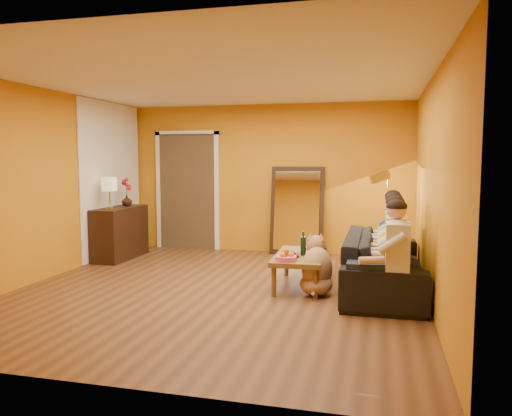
% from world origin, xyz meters
% --- Properties ---
extents(room_shell, '(5.00, 5.50, 2.60)m').
position_xyz_m(room_shell, '(0.00, 0.37, 1.30)').
color(room_shell, brown).
rests_on(room_shell, ground).
extents(white_accent, '(0.02, 1.90, 2.58)m').
position_xyz_m(white_accent, '(-2.48, 1.75, 1.30)').
color(white_accent, white).
rests_on(white_accent, wall_left).
extents(doorway_recess, '(1.06, 0.30, 2.10)m').
position_xyz_m(doorway_recess, '(-1.50, 2.83, 1.05)').
color(doorway_recess, '#3F2D19').
rests_on(doorway_recess, floor).
extents(door_jamb_left, '(0.08, 0.06, 2.20)m').
position_xyz_m(door_jamb_left, '(-2.07, 2.71, 1.05)').
color(door_jamb_left, white).
rests_on(door_jamb_left, wall_back).
extents(door_jamb_right, '(0.08, 0.06, 2.20)m').
position_xyz_m(door_jamb_right, '(-0.93, 2.71, 1.05)').
color(door_jamb_right, white).
rests_on(door_jamb_right, wall_back).
extents(door_header, '(1.22, 0.06, 0.08)m').
position_xyz_m(door_header, '(-1.50, 2.71, 2.12)').
color(door_header, white).
rests_on(door_header, wall_back).
extents(mirror_frame, '(0.92, 0.27, 1.51)m').
position_xyz_m(mirror_frame, '(0.55, 2.63, 0.76)').
color(mirror_frame, black).
rests_on(mirror_frame, floor).
extents(mirror_glass, '(0.78, 0.21, 1.35)m').
position_xyz_m(mirror_glass, '(0.55, 2.59, 0.76)').
color(mirror_glass, white).
rests_on(mirror_glass, mirror_frame).
extents(sideboard, '(0.44, 1.18, 0.85)m').
position_xyz_m(sideboard, '(-2.24, 1.55, 0.42)').
color(sideboard, black).
rests_on(sideboard, floor).
extents(table_lamp, '(0.24, 0.24, 0.51)m').
position_xyz_m(table_lamp, '(-2.24, 1.25, 1.10)').
color(table_lamp, beige).
rests_on(table_lamp, sideboard).
extents(sofa, '(2.40, 0.94, 0.70)m').
position_xyz_m(sofa, '(2.00, 0.52, 0.35)').
color(sofa, black).
rests_on(sofa, floor).
extents(coffee_table, '(0.68, 1.25, 0.42)m').
position_xyz_m(coffee_table, '(0.95, 0.42, 0.21)').
color(coffee_table, brown).
rests_on(coffee_table, floor).
extents(floor_lamp, '(0.33, 0.28, 1.44)m').
position_xyz_m(floor_lamp, '(2.05, 1.76, 0.72)').
color(floor_lamp, '#B49435').
rests_on(floor_lamp, floor).
extents(dog, '(0.52, 0.69, 0.73)m').
position_xyz_m(dog, '(1.21, 0.13, 0.37)').
color(dog, '#A9734C').
rests_on(dog, floor).
extents(person_far_left, '(0.70, 0.44, 1.22)m').
position_xyz_m(person_far_left, '(2.13, -0.48, 0.61)').
color(person_far_left, beige).
rests_on(person_far_left, sofa).
extents(person_mid_left, '(0.70, 0.44, 1.22)m').
position_xyz_m(person_mid_left, '(2.13, 0.07, 0.61)').
color(person_mid_left, gold).
rests_on(person_mid_left, sofa).
extents(person_mid_right, '(0.70, 0.44, 1.22)m').
position_xyz_m(person_mid_right, '(2.13, 0.62, 0.61)').
color(person_mid_right, '#89ADD4').
rests_on(person_mid_right, sofa).
extents(person_far_right, '(0.70, 0.44, 1.22)m').
position_xyz_m(person_far_right, '(2.13, 1.17, 0.61)').
color(person_far_right, '#35363B').
rests_on(person_far_right, sofa).
extents(fruit_bowl, '(0.26, 0.26, 0.16)m').
position_xyz_m(fruit_bowl, '(0.85, -0.03, 0.50)').
color(fruit_bowl, '#ED53A6').
rests_on(fruit_bowl, coffee_table).
extents(wine_bottle, '(0.07, 0.07, 0.31)m').
position_xyz_m(wine_bottle, '(1.00, 0.37, 0.58)').
color(wine_bottle, black).
rests_on(wine_bottle, coffee_table).
extents(tumbler, '(0.12, 0.12, 0.09)m').
position_xyz_m(tumbler, '(1.07, 0.54, 0.47)').
color(tumbler, '#B27F3F').
rests_on(tumbler, coffee_table).
extents(laptop, '(0.34, 0.29, 0.02)m').
position_xyz_m(laptop, '(1.13, 0.77, 0.43)').
color(laptop, black).
rests_on(laptop, coffee_table).
extents(book_lower, '(0.27, 0.30, 0.02)m').
position_xyz_m(book_lower, '(0.77, 0.22, 0.43)').
color(book_lower, black).
rests_on(book_lower, coffee_table).
extents(book_mid, '(0.19, 0.25, 0.02)m').
position_xyz_m(book_mid, '(0.78, 0.23, 0.45)').
color(book_mid, red).
rests_on(book_mid, book_lower).
extents(book_upper, '(0.21, 0.24, 0.02)m').
position_xyz_m(book_upper, '(0.77, 0.21, 0.47)').
color(book_upper, black).
rests_on(book_upper, book_mid).
extents(vase, '(0.18, 0.18, 0.18)m').
position_xyz_m(vase, '(-2.24, 1.80, 0.94)').
color(vase, black).
rests_on(vase, sideboard).
extents(flowers, '(0.17, 0.17, 0.48)m').
position_xyz_m(flowers, '(-2.24, 1.80, 1.21)').
color(flowers, red).
rests_on(flowers, vase).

